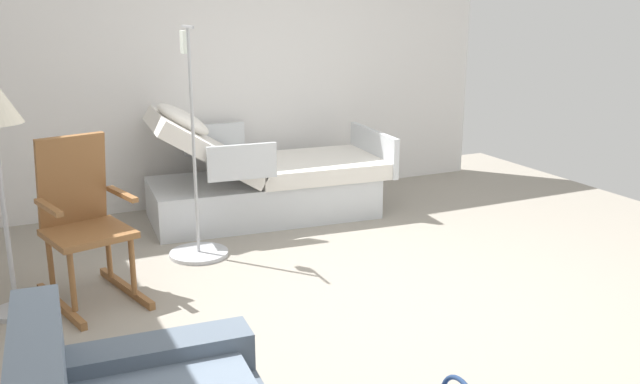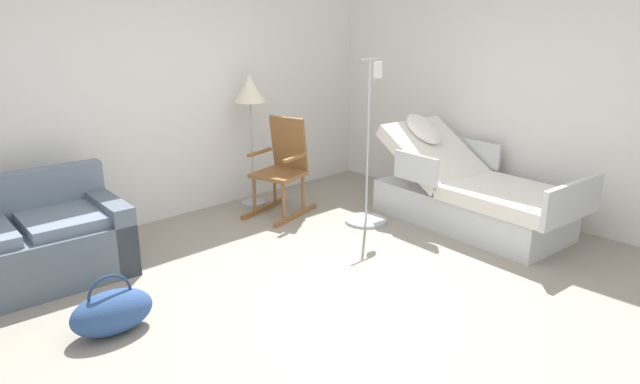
% 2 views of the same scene
% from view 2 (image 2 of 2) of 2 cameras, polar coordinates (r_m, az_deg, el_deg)
% --- Properties ---
extents(ground_plane, '(6.69, 6.69, 0.00)m').
position_cam_2_polar(ground_plane, '(4.56, 1.79, -9.82)').
color(ground_plane, gray).
extents(back_wall, '(5.55, 0.10, 2.70)m').
position_cam_2_polar(back_wall, '(6.11, -15.17, 9.89)').
color(back_wall, white).
rests_on(back_wall, ground).
extents(side_wall, '(0.10, 5.08, 2.70)m').
position_cam_2_polar(side_wall, '(6.34, 19.78, 9.73)').
color(side_wall, white).
rests_on(side_wall, ground).
extents(hospital_bed, '(1.13, 2.13, 1.10)m').
position_cam_2_polar(hospital_bed, '(5.99, 14.97, -0.44)').
color(hospital_bed, silver).
rests_on(hospital_bed, ground).
extents(couch, '(1.65, 0.96, 0.85)m').
position_cam_2_polar(couch, '(5.13, -28.06, -5.06)').
color(couch, slate).
rests_on(couch, ground).
extents(rocking_chair, '(0.85, 0.65, 1.05)m').
position_cam_2_polar(rocking_chair, '(6.14, -3.80, 2.43)').
color(rocking_chair, brown).
rests_on(rocking_chair, ground).
extents(floor_lamp, '(0.34, 0.34, 1.48)m').
position_cam_2_polar(floor_lamp, '(6.29, -7.08, 9.44)').
color(floor_lamp, '#B2B5BA').
rests_on(floor_lamp, ground).
extents(duffel_bag, '(0.58, 0.36, 0.43)m').
position_cam_2_polar(duffel_bag, '(4.18, -20.23, -11.27)').
color(duffel_bag, '#2D4C84').
rests_on(duffel_bag, ground).
extents(iv_pole, '(0.44, 0.44, 1.69)m').
position_cam_2_polar(iv_pole, '(5.92, 4.76, -0.74)').
color(iv_pole, '#B2B5BA').
rests_on(iv_pole, ground).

